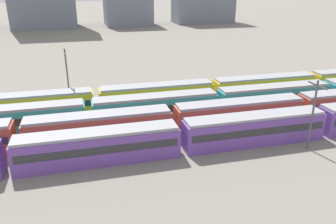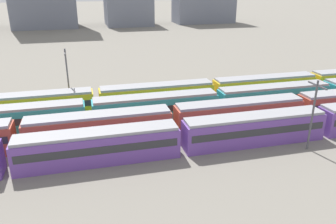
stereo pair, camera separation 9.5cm
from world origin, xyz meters
name	(u,v)px [view 1 (the left image)]	position (x,y,z in m)	size (l,w,h in m)	color
ground_plane	(32,140)	(0.00, 7.80, 0.00)	(600.00, 600.00, 0.00)	slate
train_track_0	(181,137)	(17.41, 0.00, 1.90)	(74.70, 3.06, 3.75)	#6B429E
train_track_1	(239,113)	(27.32, 5.20, 1.90)	(93.60, 3.06, 3.75)	#BC4C38
train_track_2	(325,92)	(45.10, 10.40, 1.90)	(112.50, 3.06, 3.75)	teal
train_track_3	(213,91)	(27.54, 15.60, 1.90)	(74.70, 3.06, 3.75)	yellow
catenary_pole_0	(313,112)	(32.40, -3.14, 4.81)	(0.24, 3.20, 8.56)	#4C4C51
catenary_pole_1	(67,76)	(4.69, 18.51, 5.26)	(0.24, 3.20, 9.44)	#4C4C51
distant_building_2	(127,3)	(29.01, 122.23, 9.24)	(19.87, 19.48, 18.48)	slate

